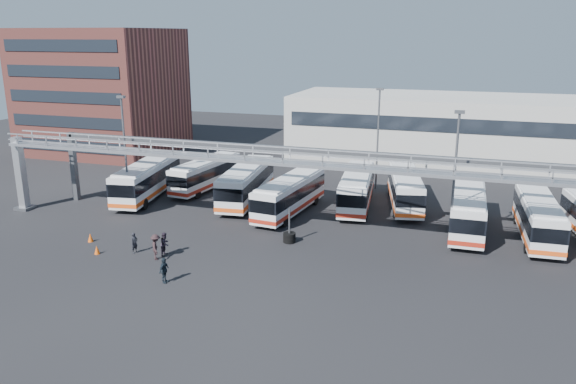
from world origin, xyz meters
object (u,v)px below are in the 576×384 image
(bus_2, at_px, (206,173))
(bus_4, at_px, (290,194))
(light_pole_left, at_px, (125,147))
(tire_stack, at_px, (289,237))
(bus_3, at_px, (246,182))
(pedestrian_b, at_px, (165,244))
(cone_left, at_px, (97,250))
(bus_5, at_px, (357,188))
(bus_7, at_px, (468,209))
(pedestrian_c, at_px, (156,247))
(light_pole_back, at_px, (378,133))
(bus_8, at_px, (538,217))
(pedestrian_a, at_px, (134,243))
(bus_1, at_px, (147,179))
(light_pole_mid, at_px, (455,173))
(cone_right, at_px, (90,237))
(pedestrian_d, at_px, (164,270))
(bus_6, at_px, (405,188))

(bus_2, distance_m, bus_4, 11.68)
(light_pole_left, xyz_separation_m, tire_stack, (16.41, -3.50, -5.27))
(light_pole_left, xyz_separation_m, bus_3, (9.21, 5.45, -3.82))
(pedestrian_b, distance_m, cone_left, 5.02)
(bus_5, height_order, bus_7, bus_7)
(pedestrian_c, bearing_deg, tire_stack, -83.80)
(bus_4, height_order, bus_7, bus_7)
(bus_2, bearing_deg, light_pole_back, 25.84)
(pedestrian_c, distance_m, tire_stack, 9.96)
(bus_5, distance_m, cone_left, 23.14)
(bus_8, xyz_separation_m, pedestrian_a, (-27.85, -12.33, -1.02))
(cone_left, bearing_deg, bus_1, 107.43)
(bus_3, distance_m, bus_5, 10.32)
(light_pole_mid, distance_m, pedestrian_a, 23.54)
(light_pole_mid, height_order, bus_4, light_pole_mid)
(pedestrian_a, bearing_deg, light_pole_left, 50.06)
(bus_2, bearing_deg, cone_right, -89.56)
(cone_right, bearing_deg, bus_2, 84.02)
(tire_stack, bearing_deg, light_pole_mid, 12.17)
(light_pole_left, height_order, light_pole_mid, same)
(bus_4, distance_m, pedestrian_c, 14.09)
(tire_stack, bearing_deg, pedestrian_d, -119.62)
(light_pole_mid, bearing_deg, bus_7, 76.00)
(bus_3, distance_m, bus_8, 25.18)
(bus_4, height_order, pedestrian_a, bus_4)
(bus_5, bearing_deg, bus_6, 13.07)
(bus_1, distance_m, pedestrian_d, 20.11)
(light_pole_left, bearing_deg, light_pole_mid, -2.05)
(light_pole_back, relative_size, pedestrian_b, 5.96)
(pedestrian_b, bearing_deg, bus_7, -62.00)
(bus_6, xyz_separation_m, pedestrian_a, (-17.13, -17.61, -1.01))
(bus_4, relative_size, tire_stack, 3.95)
(pedestrian_c, xyz_separation_m, cone_right, (-6.64, 1.48, -0.59))
(bus_8, xyz_separation_m, pedestrian_b, (-25.54, -11.99, -0.93))
(cone_left, bearing_deg, bus_4, 52.48)
(pedestrian_a, xyz_separation_m, cone_right, (-4.52, 0.91, -0.44))
(bus_5, relative_size, cone_left, 17.37)
(light_pole_back, height_order, bus_8, light_pole_back)
(bus_3, relative_size, pedestrian_c, 6.27)
(light_pole_mid, distance_m, pedestrian_d, 21.21)
(light_pole_mid, relative_size, bus_5, 0.93)
(pedestrian_a, bearing_deg, bus_7, -46.45)
(light_pole_mid, height_order, light_pole_back, same)
(pedestrian_b, height_order, cone_right, pedestrian_b)
(light_pole_mid, distance_m, bus_3, 20.24)
(bus_3, height_order, bus_6, bus_3)
(bus_1, distance_m, bus_3, 9.73)
(bus_3, xyz_separation_m, pedestrian_b, (-0.45, -14.16, -1.05))
(tire_stack, bearing_deg, pedestrian_b, -145.75)
(bus_5, bearing_deg, pedestrian_c, -129.63)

